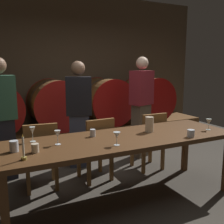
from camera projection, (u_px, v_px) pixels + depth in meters
ground_plane at (139, 192)px, 3.29m from camera, size 7.62×7.62×0.00m
back_wall at (71, 69)px, 5.41m from camera, size 5.86×0.24×2.98m
barrel_shelf at (81, 136)px, 5.15m from camera, size 5.27×0.90×0.41m
wine_barrel_center_left at (55, 104)px, 4.82m from camera, size 0.91×0.88×0.91m
wine_barrel_center_right at (106, 101)px, 5.27m from camera, size 0.91×0.88×0.91m
wine_barrel_far_right at (147, 98)px, 5.69m from camera, size 0.91×0.88×0.91m
dining_table at (122, 143)px, 2.97m from camera, size 2.73×0.87×0.77m
chair_left at (41, 153)px, 3.27m from camera, size 0.44×0.44×0.88m
chair_center at (97, 146)px, 3.54m from camera, size 0.43×0.43×0.88m
chair_right at (150, 138)px, 3.93m from camera, size 0.41×0.41×0.88m
guest_left at (2, 118)px, 3.53m from camera, size 0.40×0.27×1.68m
guest_center at (79, 114)px, 4.01m from camera, size 0.43×0.34×1.64m
guest_right at (141, 106)px, 4.46m from camera, size 0.44×0.35×1.71m
candle_center at (24, 153)px, 2.24m from camera, size 0.05×0.05×0.23m
pitcher at (149, 124)px, 3.19m from camera, size 0.10×0.10×0.19m
wine_glass_far_left at (32, 131)px, 2.77m from camera, size 0.06×0.06×0.16m
wine_glass_center_left at (58, 135)px, 2.67m from camera, size 0.06×0.06×0.15m
wine_glass_center_right at (117, 136)px, 2.64m from camera, size 0.07×0.07×0.14m
wine_glass_far_right at (209, 122)px, 3.28m from camera, size 0.07×0.07×0.14m
cup_far_left at (14, 146)px, 2.45m from camera, size 0.08×0.08×0.11m
cup_center_left at (35, 148)px, 2.44m from camera, size 0.07×0.07×0.08m
cup_center_right at (93, 133)px, 2.98m from camera, size 0.06×0.06×0.08m
cup_far_right at (191, 133)px, 2.96m from camera, size 0.08×0.08×0.09m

